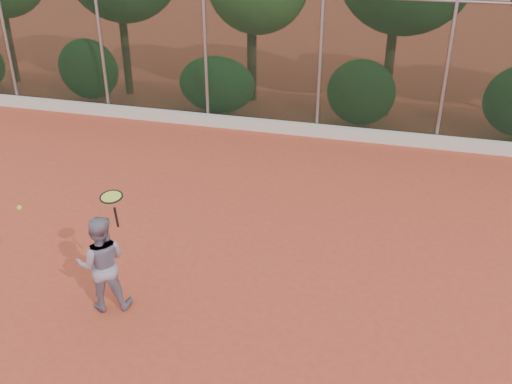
# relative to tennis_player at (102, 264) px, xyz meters

# --- Properties ---
(ground) EXTENTS (80.00, 80.00, 0.00)m
(ground) POSITION_rel_tennis_player_xyz_m (1.81, 0.87, -0.76)
(ground) COLOR #AD3F28
(ground) RESTS_ON ground
(concrete_curb) EXTENTS (24.00, 0.20, 0.30)m
(concrete_curb) POSITION_rel_tennis_player_xyz_m (1.81, 7.69, -0.61)
(concrete_curb) COLOR beige
(concrete_curb) RESTS_ON ground
(tennis_player) EXTENTS (0.91, 0.82, 1.52)m
(tennis_player) POSITION_rel_tennis_player_xyz_m (0.00, 0.00, 0.00)
(tennis_player) COLOR gray
(tennis_player) RESTS_ON ground
(chainlink_fence) EXTENTS (24.09, 0.09, 3.50)m
(chainlink_fence) POSITION_rel_tennis_player_xyz_m (1.81, 7.87, 1.10)
(chainlink_fence) COLOR black
(chainlink_fence) RESTS_ON ground
(tennis_racket) EXTENTS (0.36, 0.36, 0.55)m
(tennis_racket) POSITION_rel_tennis_player_xyz_m (0.32, -0.03, 1.12)
(tennis_racket) COLOR black
(tennis_racket) RESTS_ON ground
(tennis_ball_in_flight) EXTENTS (0.07, 0.07, 0.07)m
(tennis_ball_in_flight) POSITION_rel_tennis_player_xyz_m (-0.79, -0.50, 1.07)
(tennis_ball_in_flight) COLOR #C3D22F
(tennis_ball_in_flight) RESTS_ON ground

